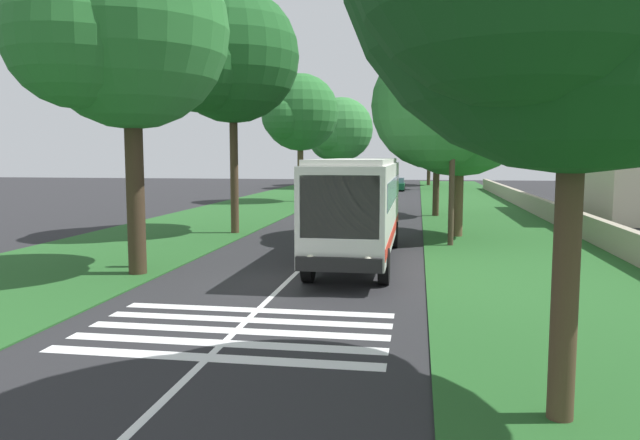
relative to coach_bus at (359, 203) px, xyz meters
The scene contains 23 objects.
ground 5.10m from the coach_bus, 157.08° to the left, with size 160.00×160.00×0.00m, color #262628.
grass_verge_left 14.83m from the coach_bus, 42.95° to the left, with size 120.00×8.00×0.04m, color #235623.
grass_verge_right 12.68m from the coach_bus, 30.79° to the right, with size 120.00×8.00×0.04m, color #235623.
centre_line 11.10m from the coach_bus, ahead, with size 110.00×0.16×0.01m, color silver.
coach_bus is the anchor object (origin of this frame).
zebra_crossing 9.69m from the coach_bus, 169.02° to the left, with size 4.05×6.80×0.01m.
trailing_car_0 20.66m from the coach_bus, ahead, with size 4.30×1.78×1.43m.
trailing_car_1 30.27m from the coach_bus, ahead, with size 4.30×1.78×1.43m.
trailing_car_2 39.66m from the coach_bus, ahead, with size 4.30×1.78×1.43m.
trailing_car_3 45.39m from the coach_bus, ahead, with size 4.30×1.78×1.43m.
roadside_tree_left_0 29.13m from the coach_bus, 15.53° to the left, with size 7.27×6.31×10.51m.
roadside_tree_left_1 56.92m from the coach_bus, ahead, with size 8.15×6.94×9.74m.
roadside_tree_left_2 50.00m from the coach_bus, ahead, with size 8.61×7.41×10.60m.
roadside_tree_left_3 11.68m from the coach_bus, 45.44° to the left, with size 8.21×6.54×11.81m.
roadside_tree_left_4 9.52m from the coach_bus, 116.85° to the left, with size 7.69×6.17×10.79m.
roadside_tree_right_0 9.11m from the coach_bus, 26.97° to the right, with size 9.15×7.73×10.37m.
roadside_tree_right_2 18.07m from the coach_bus, 10.21° to the right, with size 6.70×5.49×9.09m.
roadside_tree_right_3 48.94m from the coach_bus, ahead, with size 5.52×4.69×10.58m.
roadside_tree_right_4 58.15m from the coach_bus, ahead, with size 9.35×7.48×10.90m.
utility_pole 5.87m from the coach_bus, 39.24° to the right, with size 0.24×1.40×7.67m.
roadside_wall 18.61m from the coach_bus, 31.90° to the right, with size 70.00×0.40×1.12m, color #9E937F.
roadside_building 24.58m from the coach_bus, 40.08° to the right, with size 13.08×7.31×6.38m.
pedestrian 7.78m from the coach_bus, 109.47° to the left, with size 0.34×0.34×1.69m.
Camera 1 is at (-17.52, -3.91, 3.85)m, focal length 33.89 mm.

